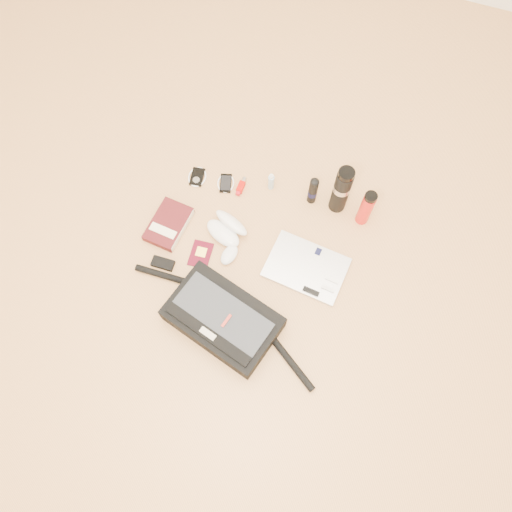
% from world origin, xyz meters
% --- Properties ---
extents(ground, '(4.00, 4.00, 0.00)m').
position_xyz_m(ground, '(0.00, 0.00, 0.00)').
color(ground, tan).
rests_on(ground, ground).
extents(messenger_bag, '(0.90, 0.39, 0.13)m').
position_xyz_m(messenger_bag, '(-0.02, -0.21, 0.06)').
color(messenger_bag, black).
rests_on(messenger_bag, ground).
extents(laptop, '(0.36, 0.27, 0.03)m').
position_xyz_m(laptop, '(0.24, 0.14, 0.01)').
color(laptop, silver).
rests_on(laptop, ground).
extents(book, '(0.17, 0.24, 0.04)m').
position_xyz_m(book, '(-0.41, 0.13, 0.02)').
color(book, '#440E12').
rests_on(book, ground).
extents(passport, '(0.10, 0.14, 0.01)m').
position_xyz_m(passport, '(-0.23, 0.05, 0.00)').
color(passport, '#490413').
rests_on(passport, ground).
extents(mouse, '(0.08, 0.12, 0.03)m').
position_xyz_m(mouse, '(-0.10, 0.09, 0.02)').
color(mouse, white).
rests_on(mouse, ground).
extents(sunglasses_case, '(0.22, 0.21, 0.10)m').
position_xyz_m(sunglasses_case, '(-0.15, 0.20, 0.04)').
color(sunglasses_case, white).
rests_on(sunglasses_case, ground).
extents(ipod, '(0.10, 0.11, 0.01)m').
position_xyz_m(ipod, '(-0.39, 0.42, 0.01)').
color(ipod, black).
rests_on(ipod, ground).
extents(phone, '(0.10, 0.11, 0.01)m').
position_xyz_m(phone, '(-0.25, 0.43, 0.01)').
color(phone, black).
rests_on(phone, ground).
extents(inhaler, '(0.03, 0.10, 0.03)m').
position_xyz_m(inhaler, '(-0.17, 0.43, 0.01)').
color(inhaler, '#BB0903').
rests_on(inhaler, ground).
extents(spray_bottle, '(0.03, 0.03, 0.11)m').
position_xyz_m(spray_bottle, '(-0.04, 0.48, 0.05)').
color(spray_bottle, '#9BB9CE').
rests_on(spray_bottle, ground).
extents(aerosol_can, '(0.05, 0.05, 0.18)m').
position_xyz_m(aerosol_can, '(0.16, 0.48, 0.09)').
color(aerosol_can, black).
rests_on(aerosol_can, ground).
extents(thermos_black, '(0.09, 0.09, 0.29)m').
position_xyz_m(thermos_black, '(0.28, 0.49, 0.15)').
color(thermos_black, black).
rests_on(thermos_black, ground).
extents(thermos_red, '(0.07, 0.07, 0.22)m').
position_xyz_m(thermos_red, '(0.41, 0.46, 0.11)').
color(thermos_red, red).
rests_on(thermos_red, ground).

